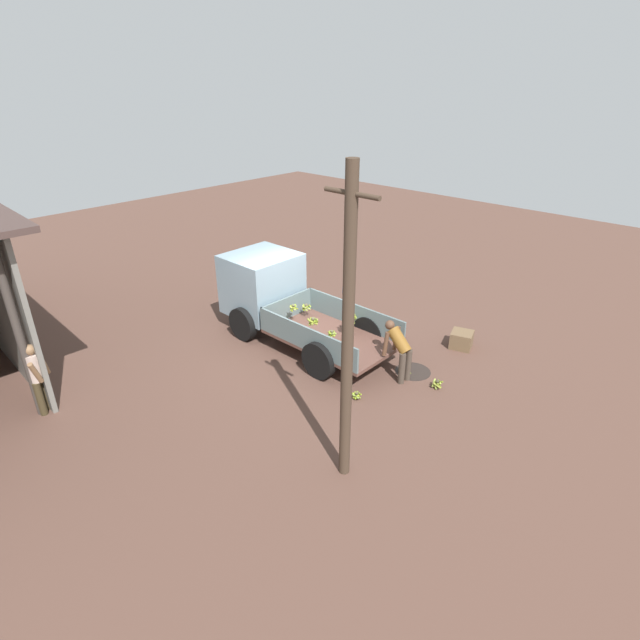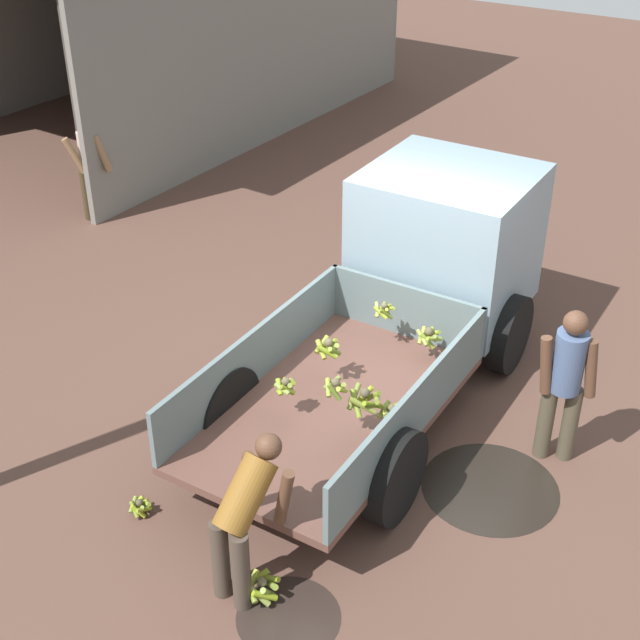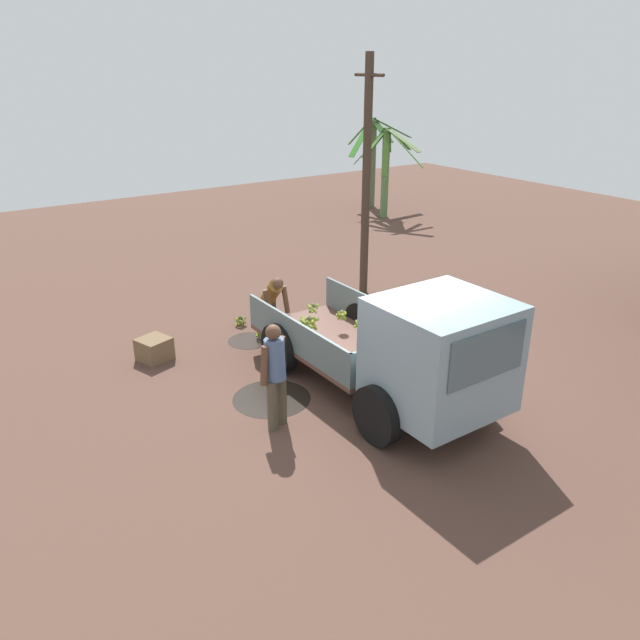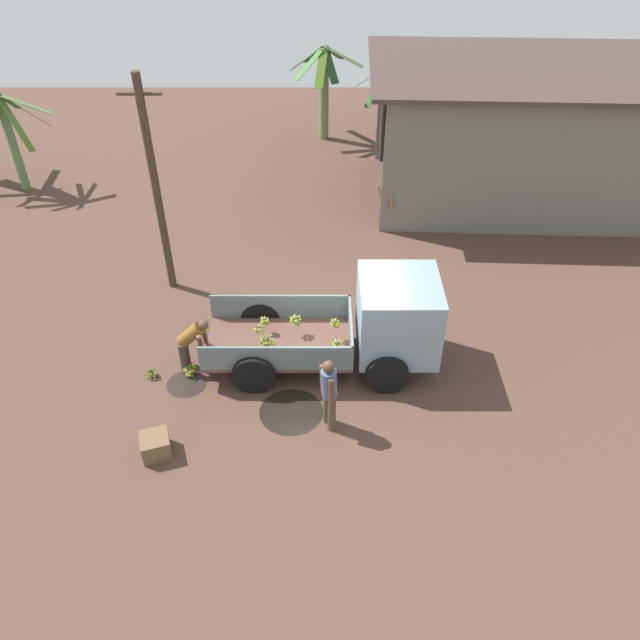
% 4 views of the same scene
% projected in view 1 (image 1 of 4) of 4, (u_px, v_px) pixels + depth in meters
% --- Properties ---
extents(ground, '(36.00, 36.00, 0.00)m').
position_uv_depth(ground, '(295.00, 339.00, 12.94)').
color(ground, brown).
extents(mud_patch_0, '(1.26, 1.26, 0.01)m').
position_uv_depth(mud_patch_0, '(360.00, 331.00, 13.37)').
color(mud_patch_0, black).
rests_on(mud_patch_0, ground).
extents(mud_patch_1, '(0.82, 0.82, 0.01)m').
position_uv_depth(mud_patch_1, '(413.00, 371.00, 11.52)').
color(mud_patch_1, '#2D231E').
rests_on(mud_patch_1, ground).
extents(cargo_truck, '(4.81, 2.05, 2.01)m').
position_uv_depth(cargo_truck, '(274.00, 294.00, 12.94)').
color(cargo_truck, brown).
rests_on(cargo_truck, ground).
extents(utility_pole, '(0.92, 0.18, 5.21)m').
position_uv_depth(utility_pole, '(348.00, 335.00, 7.45)').
color(utility_pole, '#423226').
rests_on(utility_pole, ground).
extents(person_foreground_visitor, '(0.40, 0.55, 1.62)m').
position_uv_depth(person_foreground_visitor, '(348.00, 289.00, 13.64)').
color(person_foreground_visitor, '#4C4433').
rests_on(person_foreground_visitor, ground).
extents(person_worker_loading, '(0.71, 0.57, 1.32)m').
position_uv_depth(person_worker_loading, '(399.00, 348.00, 10.95)').
color(person_worker_loading, '#463A30').
rests_on(person_worker_loading, ground).
extents(person_bystander_near_shed, '(0.54, 0.50, 1.54)m').
position_uv_depth(person_bystander_near_shed, '(37.00, 375.00, 9.79)').
color(person_bystander_near_shed, '#3C311E').
rests_on(person_bystander_near_shed, ground).
extents(banana_bunch_on_ground_0, '(0.31, 0.31, 0.23)m').
position_uv_depth(banana_bunch_on_ground_0, '(405.00, 370.00, 11.30)').
color(banana_bunch_on_ground_0, brown).
rests_on(banana_bunch_on_ground_0, ground).
extents(banana_bunch_on_ground_1, '(0.20, 0.20, 0.17)m').
position_uv_depth(banana_bunch_on_ground_1, '(357.00, 395.00, 10.50)').
color(banana_bunch_on_ground_1, '#4C4531').
rests_on(banana_bunch_on_ground_1, ground).
extents(banana_bunch_on_ground_2, '(0.24, 0.24, 0.21)m').
position_uv_depth(banana_bunch_on_ground_2, '(437.00, 384.00, 10.86)').
color(banana_bunch_on_ground_2, '#423C2B').
rests_on(banana_bunch_on_ground_2, ground).
extents(wooden_crate_0, '(0.65, 0.65, 0.42)m').
position_uv_depth(wooden_crate_0, '(461.00, 340.00, 12.47)').
color(wooden_crate_0, brown).
rests_on(wooden_crate_0, ground).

